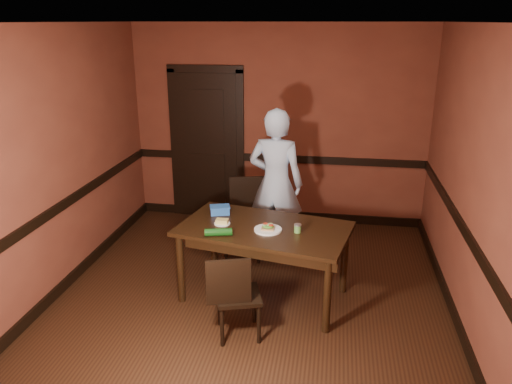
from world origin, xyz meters
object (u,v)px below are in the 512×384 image
(sandwich_plate, at_px, (268,229))
(sauce_jar, at_px, (298,228))
(dining_table, at_px, (264,262))
(food_tub, at_px, (220,210))
(chair_near, at_px, (238,294))
(person, at_px, (276,183))
(cheese_saucer, at_px, (222,222))
(chair_far, at_px, (241,220))

(sandwich_plate, distance_m, sauce_jar, 0.29)
(dining_table, height_order, food_tub, food_tub)
(chair_near, xyz_separation_m, food_tub, (-0.39, 0.97, 0.41))
(person, distance_m, food_tub, 0.92)
(dining_table, xyz_separation_m, food_tub, (-0.51, 0.28, 0.43))
(sandwich_plate, relative_size, sauce_jar, 3.20)
(person, distance_m, sandwich_plate, 1.14)
(chair_near, xyz_separation_m, person, (0.11, 1.74, 0.48))
(dining_table, height_order, person, person)
(sauce_jar, distance_m, cheese_saucer, 0.77)
(chair_far, relative_size, cheese_saucer, 5.87)
(dining_table, bearing_deg, person, 102.46)
(food_tub, bearing_deg, chair_near, -85.33)
(chair_far, height_order, cheese_saucer, chair_far)
(chair_near, xyz_separation_m, sauce_jar, (0.47, 0.61, 0.41))
(sauce_jar, height_order, cheese_saucer, sauce_jar)
(person, relative_size, sandwich_plate, 6.61)
(chair_near, height_order, sauce_jar, sauce_jar)
(sauce_jar, distance_m, food_tub, 0.92)
(dining_table, relative_size, sandwich_plate, 6.13)
(chair_far, bearing_deg, person, 10.63)
(dining_table, distance_m, person, 1.17)
(sandwich_plate, distance_m, food_tub, 0.67)
(dining_table, relative_size, person, 0.93)
(chair_near, distance_m, sandwich_plate, 0.74)
(cheese_saucer, bearing_deg, food_tub, 107.54)
(chair_near, bearing_deg, dining_table, -117.65)
(sauce_jar, height_order, food_tub, food_tub)
(person, relative_size, sauce_jar, 21.13)
(person, distance_m, cheese_saucer, 1.12)
(chair_far, distance_m, chair_near, 1.58)
(dining_table, distance_m, chair_far, 0.96)
(chair_near, bearing_deg, sandwich_plate, -123.43)
(chair_far, height_order, sandwich_plate, chair_far)
(chair_far, distance_m, cheese_saucer, 0.92)
(person, relative_size, food_tub, 7.45)
(dining_table, bearing_deg, sauce_jar, -1.62)
(food_tub, bearing_deg, sauce_jar, -39.83)
(dining_table, bearing_deg, sandwich_plate, -46.95)
(sauce_jar, bearing_deg, chair_far, 128.00)
(chair_near, distance_m, person, 1.81)
(cheese_saucer, bearing_deg, chair_near, -66.74)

